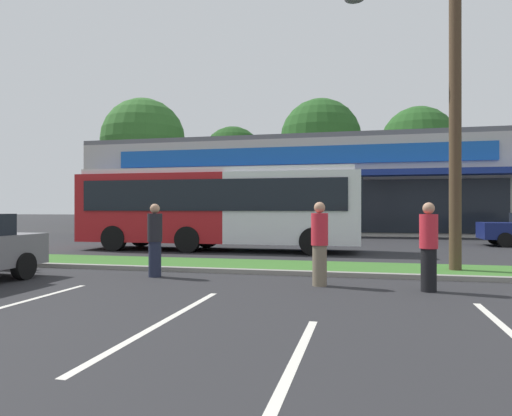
# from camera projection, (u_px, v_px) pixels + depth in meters

# --- Properties ---
(grass_median) EXTENTS (56.00, 2.20, 0.12)m
(grass_median) POSITION_uv_depth(u_px,v_px,m) (282.00, 267.00, 13.13)
(grass_median) COLOR #386B28
(grass_median) RESTS_ON ground_plane
(curb_lip) EXTENTS (56.00, 0.24, 0.12)m
(curb_lip) POSITION_uv_depth(u_px,v_px,m) (274.00, 272.00, 11.94)
(curb_lip) COLOR gray
(curb_lip) RESTS_ON ground_plane
(parking_stripe_1) EXTENTS (0.12, 4.80, 0.01)m
(parking_stripe_1) POSITION_uv_depth(u_px,v_px,m) (163.00, 322.00, 6.95)
(parking_stripe_1) COLOR silver
(parking_stripe_1) RESTS_ON ground_plane
(parking_stripe_2) EXTENTS (0.12, 4.80, 0.01)m
(parking_stripe_2) POSITION_uv_depth(u_px,v_px,m) (287.00, 378.00, 4.64)
(parking_stripe_2) COLOR silver
(parking_stripe_2) RESTS_ON ground_plane
(storefront_building) EXTENTS (29.28, 13.60, 6.36)m
(storefront_building) POSITION_uv_depth(u_px,v_px,m) (305.00, 188.00, 35.17)
(storefront_building) COLOR #BCB7AD
(storefront_building) RESTS_ON ground_plane
(tree_far_left) EXTENTS (7.93, 7.93, 12.17)m
(tree_far_left) POSITION_uv_depth(u_px,v_px,m) (143.00, 140.00, 44.95)
(tree_far_left) COLOR #473323
(tree_far_left) RESTS_ON ground_plane
(tree_left) EXTENTS (5.94, 5.94, 9.72)m
(tree_left) POSITION_uv_depth(u_px,v_px,m) (233.00, 157.00, 46.28)
(tree_left) COLOR #473323
(tree_left) RESTS_ON ground_plane
(tree_mid_left) EXTENTS (7.31, 7.31, 11.68)m
(tree_mid_left) POSITION_uv_depth(u_px,v_px,m) (321.00, 139.00, 42.98)
(tree_mid_left) COLOR #473323
(tree_mid_left) RESTS_ON ground_plane
(tree_mid) EXTENTS (6.79, 6.79, 10.98)m
(tree_mid) POSITION_uv_depth(u_px,v_px,m) (418.00, 144.00, 43.01)
(tree_mid) COLOR #473323
(tree_mid) RESTS_ON ground_plane
(utility_pole) EXTENTS (3.16, 2.36, 10.68)m
(utility_pole) POSITION_uv_depth(u_px,v_px,m) (449.00, 51.00, 12.04)
(utility_pole) COLOR #4C3826
(utility_pole) RESTS_ON ground_plane
(city_bus) EXTENTS (11.29, 2.77, 3.25)m
(city_bus) POSITION_uv_depth(u_px,v_px,m) (218.00, 206.00, 18.88)
(city_bus) COLOR #AD191E
(city_bus) RESTS_ON ground_plane
(car_3) EXTENTS (4.18, 1.99, 1.56)m
(car_3) POSITION_uv_depth(u_px,v_px,m) (251.00, 226.00, 23.91)
(car_3) COLOR #0C3F1E
(car_3) RESTS_ON ground_plane
(pedestrian_near_bench) EXTENTS (0.36, 0.36, 1.80)m
(pedestrian_near_bench) POSITION_uv_depth(u_px,v_px,m) (429.00, 247.00, 9.51)
(pedestrian_near_bench) COLOR black
(pedestrian_near_bench) RESTS_ON ground_plane
(pedestrian_by_pole) EXTENTS (0.36, 0.36, 1.79)m
(pedestrian_by_pole) POSITION_uv_depth(u_px,v_px,m) (155.00, 240.00, 11.57)
(pedestrian_by_pole) COLOR #1E2338
(pedestrian_by_pole) RESTS_ON ground_plane
(pedestrian_far) EXTENTS (0.37, 0.37, 1.82)m
(pedestrian_far) POSITION_uv_depth(u_px,v_px,m) (320.00, 244.00, 10.22)
(pedestrian_far) COLOR #726651
(pedestrian_far) RESTS_ON ground_plane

